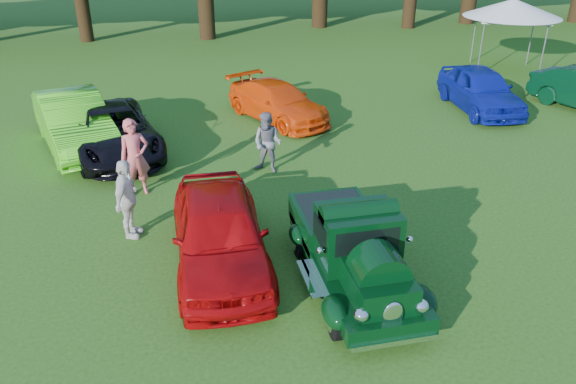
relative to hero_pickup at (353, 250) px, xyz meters
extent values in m
plane|color=#224D11|center=(-0.17, -0.08, -0.71)|extent=(120.00, 120.00, 0.00)
cylinder|color=black|center=(-0.73, -1.41, -0.39)|extent=(0.19, 0.65, 0.65)
cylinder|color=black|center=(0.73, -1.41, -0.39)|extent=(0.19, 0.65, 0.65)
cylinder|color=black|center=(-0.73, 1.11, -0.39)|extent=(0.19, 0.65, 0.65)
cylinder|color=black|center=(0.73, 1.11, -0.39)|extent=(0.19, 0.65, 0.65)
cube|color=black|center=(0.00, -0.08, -0.25)|extent=(1.52, 3.98, 0.30)
cube|color=black|center=(0.00, -1.27, 0.10)|extent=(0.97, 1.28, 0.55)
cube|color=black|center=(0.00, -0.19, 0.40)|extent=(1.38, 1.02, 1.06)
cube|color=black|center=(0.00, -0.68, 0.59)|extent=(1.15, 0.05, 0.46)
cube|color=black|center=(0.00, 1.13, -0.01)|extent=(1.52, 1.81, 0.51)
cube|color=black|center=(0.00, 1.13, 0.24)|extent=(1.31, 1.59, 0.04)
ellipsoid|color=black|center=(-0.76, -1.41, -0.22)|extent=(0.44, 0.76, 0.44)
ellipsoid|color=black|center=(0.76, -1.41, -0.22)|extent=(0.44, 0.76, 0.44)
ellipsoid|color=black|center=(-0.79, 1.11, -0.23)|extent=(0.34, 0.64, 0.37)
ellipsoid|color=black|center=(0.79, 1.11, -0.23)|extent=(0.34, 0.64, 0.37)
ellipsoid|color=white|center=(0.00, -1.94, -0.01)|extent=(0.36, 0.11, 0.53)
sphere|color=white|center=(-0.50, -1.87, 0.05)|extent=(0.25, 0.25, 0.25)
sphere|color=white|center=(0.50, -1.87, 0.05)|extent=(0.25, 0.25, 0.25)
cube|color=white|center=(0.00, -2.07, -0.41)|extent=(1.43, 0.10, 0.10)
cube|color=white|center=(0.00, 2.04, -0.36)|extent=(1.43, 0.10, 0.10)
imported|color=#9E0608|center=(-2.34, 1.11, 0.04)|extent=(1.88, 4.44, 1.50)
imported|color=#42BA18|center=(-5.78, 8.26, 0.09)|extent=(3.03, 5.13, 1.60)
imported|color=black|center=(-4.68, 7.55, -0.04)|extent=(3.24, 5.23, 1.35)
imported|color=#E73E08|center=(0.53, 9.39, -0.10)|extent=(3.34, 4.57, 1.23)
imported|color=#0C188E|center=(7.66, 8.85, 0.03)|extent=(2.12, 4.50, 1.49)
imported|color=#D15656|center=(-3.97, 4.72, 0.26)|extent=(0.79, 0.61, 1.94)
imported|color=slate|center=(-0.59, 5.32, 0.11)|extent=(1.01, 0.98, 1.65)
imported|color=silver|center=(-4.11, 2.65, 0.17)|extent=(0.73, 1.12, 1.77)
cube|color=silver|center=(11.56, 13.60, 1.53)|extent=(3.60, 3.60, 0.11)
cone|color=silver|center=(11.56, 13.60, 1.95)|extent=(5.28, 5.28, 0.73)
cylinder|color=slate|center=(9.94, 12.93, 0.39)|extent=(0.06, 0.06, 2.20)
cylinder|color=slate|center=(10.89, 15.21, 0.39)|extent=(0.06, 0.06, 2.20)
cylinder|color=slate|center=(12.22, 11.98, 0.39)|extent=(0.06, 0.06, 2.20)
cylinder|color=slate|center=(13.18, 14.26, 0.39)|extent=(0.06, 0.06, 2.20)
cylinder|color=#312110|center=(-6.93, 24.10, 1.09)|extent=(0.72, 0.72, 3.61)
camera|label=1|loc=(-3.10, -8.31, 5.62)|focal=35.00mm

